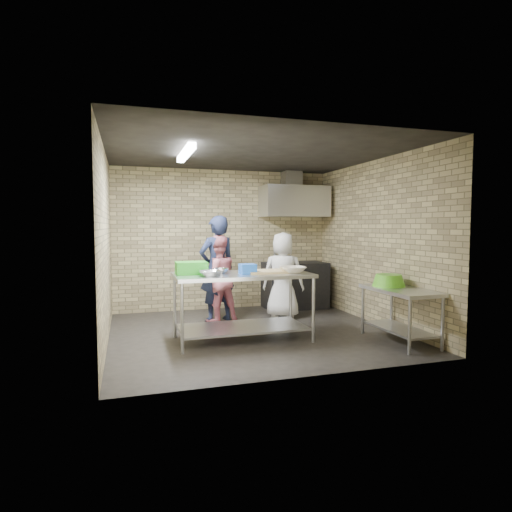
{
  "coord_description": "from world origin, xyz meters",
  "views": [
    {
      "loc": [
        -1.82,
        -6.08,
        1.61
      ],
      "look_at": [
        0.1,
        0.2,
        1.15
      ],
      "focal_mm": 29.7,
      "sensor_mm": 36.0,
      "label": 1
    }
  ],
  "objects_px": {
    "blue_tub": "(248,269)",
    "man_navy": "(217,269)",
    "green_crate": "(191,268)",
    "woman_white": "(283,275)",
    "side_counter": "(400,315)",
    "bottle_red": "(293,206)",
    "green_basin": "(389,280)",
    "woman_pink": "(217,279)",
    "prep_table": "(242,307)",
    "stove": "(295,285)"
  },
  "relations": [
    {
      "from": "blue_tub",
      "to": "man_navy",
      "type": "height_order",
      "value": "man_navy"
    },
    {
      "from": "green_crate",
      "to": "woman_white",
      "type": "height_order",
      "value": "woman_white"
    },
    {
      "from": "blue_tub",
      "to": "side_counter",
      "type": "bearing_deg",
      "value": -17.54
    },
    {
      "from": "man_navy",
      "to": "woman_white",
      "type": "height_order",
      "value": "man_navy"
    },
    {
      "from": "bottle_red",
      "to": "woman_white",
      "type": "height_order",
      "value": "bottle_red"
    },
    {
      "from": "green_crate",
      "to": "green_basin",
      "type": "distance_m",
      "value": 2.83
    },
    {
      "from": "woman_pink",
      "to": "prep_table",
      "type": "bearing_deg",
      "value": 84.19
    },
    {
      "from": "woman_pink",
      "to": "woman_white",
      "type": "distance_m",
      "value": 1.16
    },
    {
      "from": "blue_tub",
      "to": "woman_white",
      "type": "distance_m",
      "value": 1.67
    },
    {
      "from": "bottle_red",
      "to": "woman_pink",
      "type": "height_order",
      "value": "bottle_red"
    },
    {
      "from": "blue_tub",
      "to": "bottle_red",
      "type": "relative_size",
      "value": 1.18
    },
    {
      "from": "side_counter",
      "to": "stove",
      "type": "relative_size",
      "value": 1.0
    },
    {
      "from": "woman_white",
      "to": "green_basin",
      "type": "bearing_deg",
      "value": 146.97
    },
    {
      "from": "blue_tub",
      "to": "green_crate",
      "type": "bearing_deg",
      "value": 163.65
    },
    {
      "from": "prep_table",
      "to": "side_counter",
      "type": "distance_m",
      "value": 2.2
    },
    {
      "from": "stove",
      "to": "woman_pink",
      "type": "xyz_separation_m",
      "value": [
        -1.72,
        -0.77,
        0.28
      ]
    },
    {
      "from": "bottle_red",
      "to": "man_navy",
      "type": "height_order",
      "value": "bottle_red"
    },
    {
      "from": "blue_tub",
      "to": "woman_pink",
      "type": "bearing_deg",
      "value": 96.3
    },
    {
      "from": "woman_pink",
      "to": "side_counter",
      "type": "bearing_deg",
      "value": 127.28
    },
    {
      "from": "side_counter",
      "to": "woman_pink",
      "type": "relative_size",
      "value": 0.82
    },
    {
      "from": "stove",
      "to": "green_crate",
      "type": "height_order",
      "value": "green_crate"
    },
    {
      "from": "prep_table",
      "to": "green_crate",
      "type": "xyz_separation_m",
      "value": [
        -0.7,
        0.12,
        0.56
      ]
    },
    {
      "from": "prep_table",
      "to": "woman_pink",
      "type": "xyz_separation_m",
      "value": [
        -0.1,
        1.24,
        0.26
      ]
    },
    {
      "from": "green_basin",
      "to": "side_counter",
      "type": "bearing_deg",
      "value": -85.43
    },
    {
      "from": "bottle_red",
      "to": "blue_tub",
      "type": "bearing_deg",
      "value": -124.64
    },
    {
      "from": "stove",
      "to": "bottle_red",
      "type": "bearing_deg",
      "value": 78.23
    },
    {
      "from": "stove",
      "to": "green_basin",
      "type": "xyz_separation_m",
      "value": [
        0.43,
        -2.5,
        0.38
      ]
    },
    {
      "from": "prep_table",
      "to": "woman_white",
      "type": "bearing_deg",
      "value": 48.4
    },
    {
      "from": "side_counter",
      "to": "stove",
      "type": "xyz_separation_m",
      "value": [
        -0.45,
        2.75,
        0.08
      ]
    },
    {
      "from": "prep_table",
      "to": "green_crate",
      "type": "distance_m",
      "value": 0.9
    },
    {
      "from": "prep_table",
      "to": "man_navy",
      "type": "bearing_deg",
      "value": 94.16
    },
    {
      "from": "green_basin",
      "to": "man_navy",
      "type": "bearing_deg",
      "value": 140.47
    },
    {
      "from": "woman_pink",
      "to": "stove",
      "type": "bearing_deg",
      "value": -166.32
    },
    {
      "from": "blue_tub",
      "to": "woman_white",
      "type": "height_order",
      "value": "woman_white"
    },
    {
      "from": "green_basin",
      "to": "man_navy",
      "type": "height_order",
      "value": "man_navy"
    },
    {
      "from": "green_crate",
      "to": "green_basin",
      "type": "bearing_deg",
      "value": -12.48
    },
    {
      "from": "woman_white",
      "to": "bottle_red",
      "type": "bearing_deg",
      "value": -93.5
    },
    {
      "from": "prep_table",
      "to": "bottle_red",
      "type": "relative_size",
      "value": 10.58
    },
    {
      "from": "bottle_red",
      "to": "woman_white",
      "type": "relative_size",
      "value": 0.12
    },
    {
      "from": "green_crate",
      "to": "woman_white",
      "type": "relative_size",
      "value": 0.28
    },
    {
      "from": "blue_tub",
      "to": "bottle_red",
      "type": "bearing_deg",
      "value": 55.36
    },
    {
      "from": "blue_tub",
      "to": "woman_white",
      "type": "bearing_deg",
      "value": 52.01
    },
    {
      "from": "bottle_red",
      "to": "man_navy",
      "type": "distance_m",
      "value": 2.31
    },
    {
      "from": "green_basin",
      "to": "woman_pink",
      "type": "bearing_deg",
      "value": 141.16
    },
    {
      "from": "woman_pink",
      "to": "bottle_red",
      "type": "bearing_deg",
      "value": -160.72
    },
    {
      "from": "stove",
      "to": "blue_tub",
      "type": "distance_m",
      "value": 2.69
    },
    {
      "from": "man_navy",
      "to": "side_counter",
      "type": "bearing_deg",
      "value": 121.15
    },
    {
      "from": "stove",
      "to": "woman_white",
      "type": "height_order",
      "value": "woman_white"
    },
    {
      "from": "woman_pink",
      "to": "man_navy",
      "type": "bearing_deg",
      "value": -107.67
    },
    {
      "from": "man_navy",
      "to": "woman_white",
      "type": "distance_m",
      "value": 1.17
    }
  ]
}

